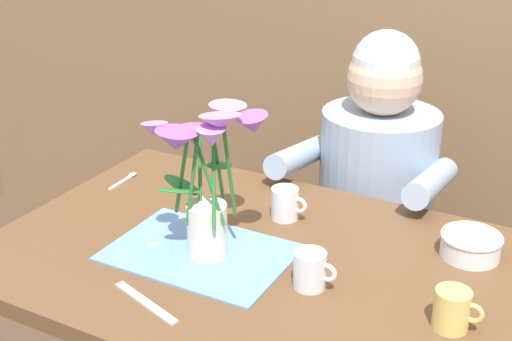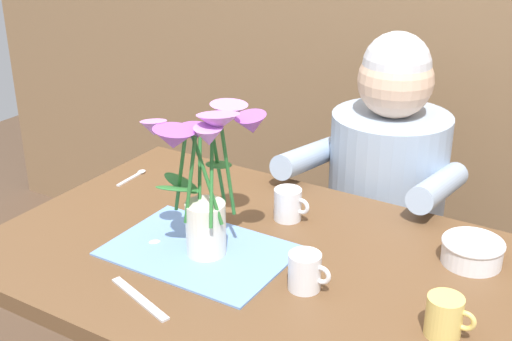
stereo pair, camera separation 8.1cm
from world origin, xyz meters
name	(u,v)px [view 2 (the right image)]	position (x,y,z in m)	size (l,w,h in m)	color
dining_table	(255,291)	(0.00, 0.00, 0.64)	(1.20, 0.80, 0.74)	brown
seated_person	(383,222)	(0.07, 0.62, 0.56)	(0.45, 0.47, 1.14)	#4C4C56
striped_placemat	(199,251)	(-0.11, -0.06, 0.74)	(0.40, 0.28, 0.01)	#6B93D1
flower_vase	(206,171)	(-0.09, -0.05, 0.94)	(0.26, 0.28, 0.35)	silver
ceramic_bowl	(472,251)	(0.42, 0.22, 0.77)	(0.14, 0.14, 0.06)	white
dinner_knife	(140,299)	(-0.10, -0.27, 0.74)	(0.19, 0.02, 0.01)	silver
tea_cup	(288,204)	(-0.02, 0.19, 0.78)	(0.09, 0.07, 0.08)	silver
coffee_cup	(445,316)	(0.45, -0.06, 0.78)	(0.09, 0.07, 0.08)	#E5C666
ceramic_mug	(305,271)	(0.16, -0.06, 0.78)	(0.09, 0.07, 0.08)	silver
spoon_0	(136,175)	(-0.51, 0.19, 0.74)	(0.02, 0.12, 0.01)	silver
spoon_1	(143,244)	(-0.24, -0.10, 0.74)	(0.09, 0.10, 0.01)	silver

